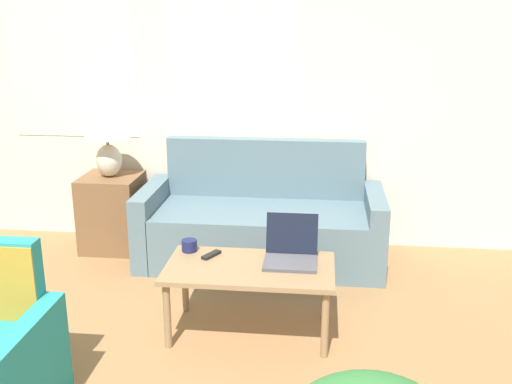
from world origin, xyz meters
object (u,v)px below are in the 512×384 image
Objects in this scene: cup_navy at (189,246)px; table_lamp at (107,137)px; couch at (262,225)px; laptop at (291,252)px; tv_remote at (211,255)px; coffee_table at (250,274)px.

table_lamp is at bearing 129.73° from cup_navy.
laptop is (0.29, -1.09, 0.23)m from couch.
laptop reaches higher than tv_remote.
couch is at bearing -3.72° from table_lamp.
couch is 1.45m from table_lamp.
couch reaches higher than cup_navy.
couch is 1.09m from cup_navy.
tv_remote is at bearing 154.47° from coffee_table.
laptop reaches higher than coffee_table.
laptop is at bearing -1.51° from tv_remote.
couch is 5.85× the size of laptop.
couch reaches higher than laptop.
cup_navy is (0.90, -1.09, -0.48)m from table_lamp.
tv_remote is at bearing -24.23° from cup_navy.
cup_navy is 0.64× the size of tv_remote.
cup_navy is (-0.66, 0.08, -0.02)m from laptop.
couch is 19.54× the size of cup_navy.
couch is at bearing 69.96° from cup_navy.
tv_remote is (1.06, -1.16, -0.51)m from table_lamp.
couch is 12.60× the size of tv_remote.
cup_navy is at bearing 155.77° from tv_remote.
table_lamp is at bearing 143.17° from laptop.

